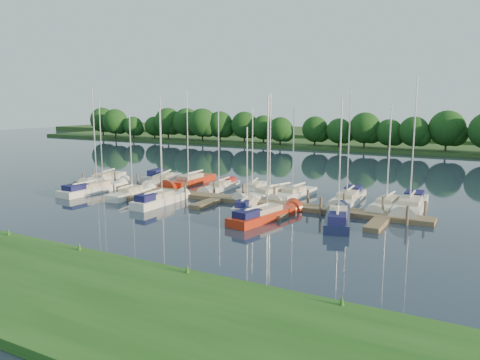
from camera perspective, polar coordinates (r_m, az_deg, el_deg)
The scene contains 24 objects.
ground at distance 40.63m, azimuth -8.03°, elevation -4.47°, with size 260.00×260.00×0.00m, color #1B2737.
near_bank at distance 29.89m, azimuth -26.97°, elevation -10.08°, with size 90.00×10.00×0.50m, color #1A4A15.
dock at distance 46.48m, azimuth -2.65°, elevation -2.35°, with size 40.00×6.00×0.40m.
mooring_pilings at distance 47.35m, azimuth -1.94°, elevation -1.64°, with size 38.24×2.84×2.00m.
far_shore at distance 109.53m, azimuth 16.15°, elevation 4.18°, with size 180.00×30.00×0.60m, color #24451A.
distant_hill at distance 133.94m, azimuth 18.53°, elevation 5.14°, with size 220.00×40.00×1.40m, color #335324.
treeline at distance 97.60m, azimuth 13.28°, elevation 5.91°, with size 145.65×9.87×8.30m.
sailboat_n_0 at distance 60.56m, azimuth -16.27°, elevation 0.12°, with size 3.49×8.23×10.37m.
motorboat at distance 59.98m, azimuth -10.25°, elevation 0.33°, with size 2.27×5.42×1.63m.
sailboat_n_2 at distance 57.15m, azimuth -9.36°, elevation -0.16°, with size 4.00×8.43×10.74m.
sailboat_n_3 at distance 56.27m, azimuth -6.16°, elevation -0.24°, with size 2.26×9.08×11.59m.
sailboat_n_4 at distance 52.35m, azimuth -2.38°, elevation -0.88°, with size 2.02×7.19×9.19m.
sailboat_n_5 at distance 51.29m, azimuth 1.56°, elevation -1.14°, with size 3.26×7.59×9.60m.
sailboat_n_6 at distance 48.03m, azimuth 3.85°, elevation -1.89°, with size 4.48×8.69×11.11m.
sailboat_n_7 at distance 48.35m, azimuth 6.57°, elevation -1.85°, with size 2.58×7.50×9.60m.
sailboat_n_8 at distance 46.83m, azimuth 12.99°, elevation -2.34°, with size 2.45×8.74×11.09m.
sailboat_n_9 at distance 45.44m, azimuth 17.49°, elevation -2.97°, with size 2.30×7.82×9.93m.
sailboat_n_10 at distance 45.68m, azimuth 20.04°, elevation -2.99°, with size 2.64×9.86×12.39m.
sailboat_s_0 at distance 53.50m, azimuth -17.37°, elevation -1.08°, with size 2.43×9.12×11.52m.
sailboat_s_1 at distance 49.81m, azimuth -13.15°, elevation -1.71°, with size 2.20×6.86×8.84m.
sailboat_s_2 at distance 45.58m, azimuth -9.81°, elevation -2.54°, with size 1.75×7.33×9.64m.
sailboat_s_3 at distance 42.77m, azimuth 0.75°, elevation -3.22°, with size 2.66×6.06×7.87m.
sailboat_s_4 at distance 39.25m, azimuth 2.96°, elevation -4.39°, with size 3.31×8.52×10.74m.
sailboat_s_5 at distance 38.74m, azimuth 11.83°, elevation -4.75°, with size 3.64×8.12×10.41m.
Camera 1 is at (23.72, -31.52, 9.73)m, focal length 35.00 mm.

